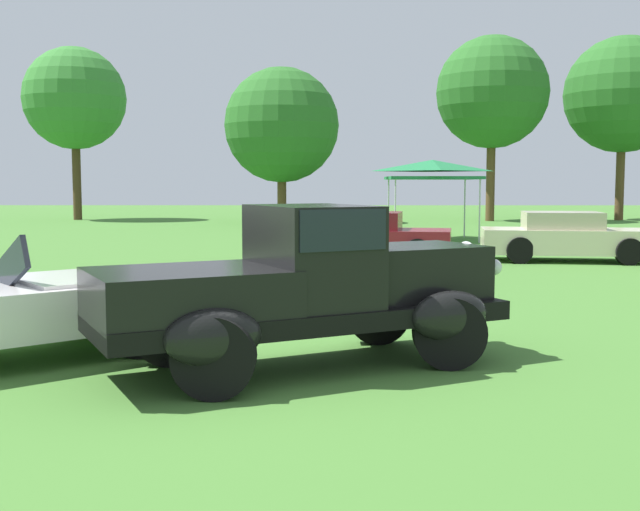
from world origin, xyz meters
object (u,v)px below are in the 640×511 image
show_car_burgundy (371,237)px  canopy_tent_left_field (432,168)px  feature_pickup_truck (305,286)px  show_car_cream (567,237)px

show_car_burgundy → canopy_tent_left_field: bearing=71.5°
show_car_burgundy → feature_pickup_truck: bearing=-96.8°
feature_pickup_truck → show_car_burgundy: size_ratio=1.11×
feature_pickup_truck → canopy_tent_left_field: canopy_tent_left_field is taller
show_car_burgundy → show_car_cream: (4.86, 0.14, 0.00)m
feature_pickup_truck → show_car_cream: 12.82m
canopy_tent_left_field → show_car_cream: bearing=-72.2°
feature_pickup_truck → show_car_burgundy: feature_pickup_truck is taller
show_car_cream → canopy_tent_left_field: (-2.36, 7.33, 1.82)m
show_car_burgundy → show_car_cream: bearing=1.7°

